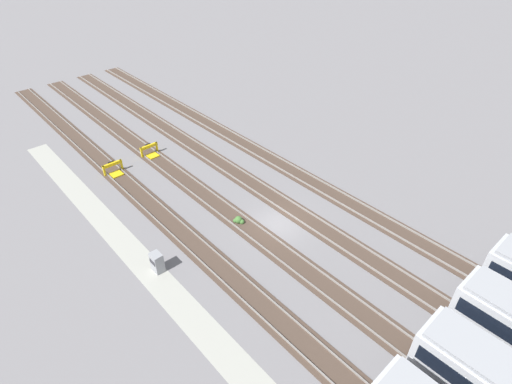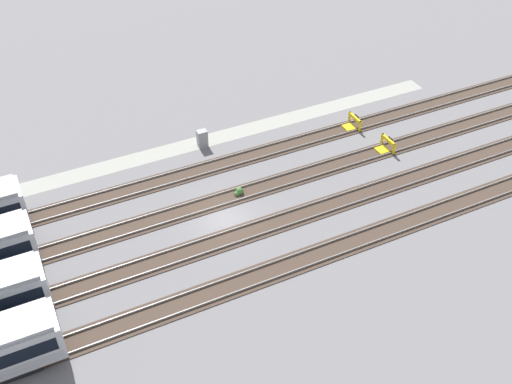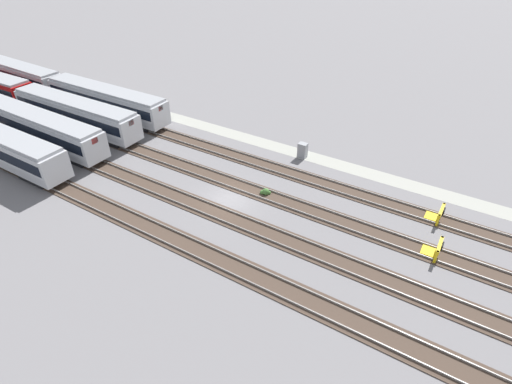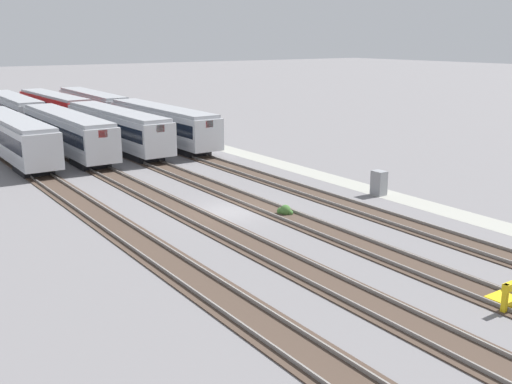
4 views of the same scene
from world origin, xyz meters
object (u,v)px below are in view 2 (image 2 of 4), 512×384
at_px(weed_clump, 239,192).
at_px(electrical_cabinet, 202,138).
at_px(bumper_stop_near_inner_track, 386,145).
at_px(bumper_stop_nearest_track, 352,123).

bearing_deg(weed_clump, electrical_cabinet, -88.84).
height_order(bumper_stop_near_inner_track, weed_clump, bumper_stop_near_inner_track).
relative_size(bumper_stop_nearest_track, bumper_stop_near_inner_track, 1.00).
xyz_separation_m(bumper_stop_nearest_track, electrical_cabinet, (14.05, -3.46, 0.29)).
bearing_deg(weed_clump, bumper_stop_nearest_track, -162.65).
height_order(electrical_cabinet, weed_clump, electrical_cabinet).
bearing_deg(electrical_cabinet, bumper_stop_nearest_track, 166.16).
bearing_deg(bumper_stop_nearest_track, electrical_cabinet, -13.84).
xyz_separation_m(electrical_cabinet, weed_clump, (-0.16, 7.80, -0.56)).
relative_size(bumper_stop_nearest_track, weed_clump, 2.18).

